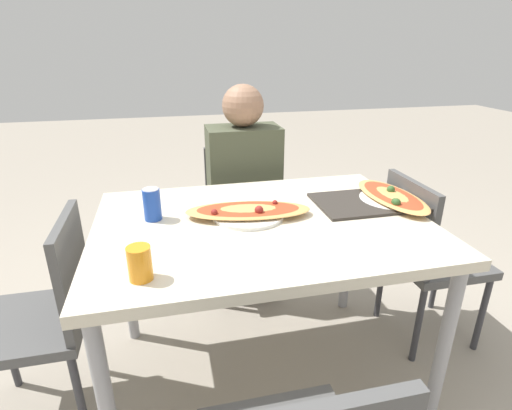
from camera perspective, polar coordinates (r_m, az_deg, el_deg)
The scene contains 11 objects.
ground_plane at distance 1.97m, azimuth 0.80°, elevation -23.03°, with size 14.00×14.00×0.00m, color #9E9384.
dining_table at distance 1.56m, azimuth 0.94°, elevation -4.70°, with size 1.26×0.90×0.77m.
chair_far_seated at distance 2.35m, azimuth -2.15°, elevation -0.87°, with size 0.40×0.40×0.84m.
chair_side_left at distance 1.72m, azimuth -27.82°, elevation -13.24°, with size 0.40×0.40×0.84m.
chair_side_right at distance 2.07m, azimuth 23.02°, elevation -6.15°, with size 0.40×0.40×0.84m.
person_seated at distance 2.17m, azimuth -1.69°, elevation 3.66°, with size 0.38×0.26×1.21m.
pizza_main at distance 1.56m, azimuth -1.11°, elevation -0.92°, with size 0.51×0.28×0.06m.
soda_can at distance 1.56m, azimuth -14.63°, elevation 0.10°, with size 0.07×0.07×0.12m.
drink_glass at distance 1.19m, azimuth -16.27°, elevation -7.99°, with size 0.07×0.07×0.10m.
serving_tray at distance 1.75m, azimuth 15.67°, elevation 0.42°, with size 0.44×0.29×0.01m.
pizza_second at distance 1.80m, azimuth 18.81°, elevation 1.10°, with size 0.27×0.45×0.06m.
Camera 1 is at (-0.33, -1.35, 1.40)m, focal length 28.00 mm.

